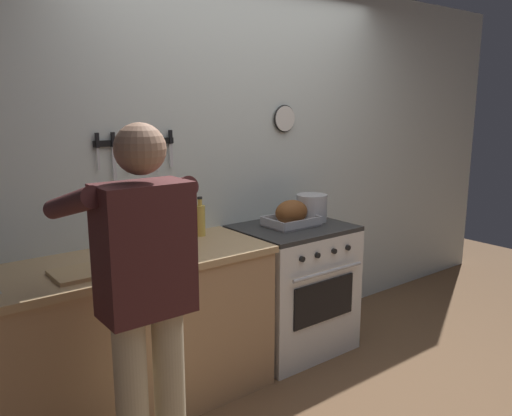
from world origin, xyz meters
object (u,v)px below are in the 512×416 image
(cutting_board, at_px, (90,271))
(bottle_cooking_oil, at_px, (200,220))
(stock_pot, at_px, (312,208))
(roasting_pan, at_px, (291,214))
(bottle_vinegar, at_px, (134,228))
(bottle_hot_sauce, at_px, (181,227))
(stove, at_px, (292,288))
(person_cook, at_px, (144,291))

(cutting_board, bearing_deg, bottle_cooking_oil, 19.41)
(stock_pot, bearing_deg, roasting_pan, -172.48)
(bottle_vinegar, bearing_deg, bottle_cooking_oil, -5.49)
(roasting_pan, height_order, bottle_hot_sauce, bottle_hot_sauce)
(stock_pot, relative_size, cutting_board, 0.61)
(stove, relative_size, stock_pot, 4.08)
(stove, xyz_separation_m, person_cook, (-1.42, -0.65, 0.50))
(stove, height_order, bottle_vinegar, bottle_vinegar)
(bottle_vinegar, relative_size, bottle_hot_sauce, 1.29)
(stove, xyz_separation_m, bottle_hot_sauce, (-0.79, 0.15, 0.53))
(person_cook, height_order, roasting_pan, person_cook)
(stove, height_order, bottle_hot_sauce, bottle_hot_sauce)
(stove, bearing_deg, cutting_board, -175.28)
(stove, bearing_deg, bottle_cooking_oil, 165.28)
(person_cook, height_order, cutting_board, person_cook)
(stock_pot, distance_m, bottle_hot_sauce, 1.01)
(person_cook, relative_size, bottle_hot_sauce, 8.54)
(cutting_board, bearing_deg, bottle_vinegar, 39.98)
(bottle_hot_sauce, bearing_deg, bottle_vinegar, 167.77)
(cutting_board, relative_size, bottle_cooking_oil, 1.42)
(cutting_board, distance_m, bottle_cooking_oil, 0.88)
(roasting_pan, bearing_deg, bottle_hot_sauce, 170.00)
(stock_pot, bearing_deg, cutting_board, -174.49)
(person_cook, relative_size, bottle_cooking_oil, 6.56)
(stock_pot, relative_size, bottle_hot_sauce, 1.14)
(roasting_pan, distance_m, stock_pot, 0.22)
(roasting_pan, xyz_separation_m, stock_pot, (0.22, 0.03, 0.01))
(stove, bearing_deg, roasting_pan, 130.11)
(person_cook, bearing_deg, stove, -65.83)
(stock_pot, distance_m, cutting_board, 1.69)
(roasting_pan, distance_m, cutting_board, 1.47)
(person_cook, relative_size, stock_pot, 7.52)
(person_cook, xyz_separation_m, cutting_board, (-0.05, 0.52, -0.04))
(bottle_hot_sauce, bearing_deg, bottle_cooking_oil, 7.53)
(person_cook, xyz_separation_m, roasting_pan, (1.41, 0.66, 0.03))
(cutting_board, bearing_deg, roasting_pan, 5.21)
(roasting_pan, xyz_separation_m, cutting_board, (-1.46, -0.13, -0.07))
(stock_pot, height_order, bottle_vinegar, bottle_vinegar)
(cutting_board, relative_size, bottle_vinegar, 1.44)
(cutting_board, xyz_separation_m, bottle_hot_sauce, (0.68, 0.27, 0.07))
(roasting_pan, bearing_deg, bottle_cooking_oil, 166.05)
(stove, height_order, roasting_pan, roasting_pan)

